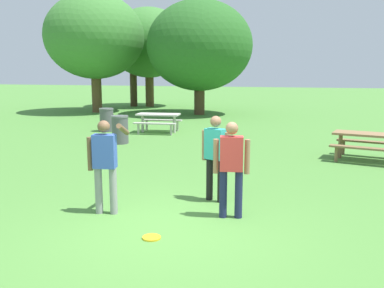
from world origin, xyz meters
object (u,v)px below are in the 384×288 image
picnic_table_far (158,119)px  person_bystander (215,153)px  person_thrower (231,163)px  tree_slender_mid (200,46)px  frisbee (152,237)px  trash_can_beside_table (120,130)px  tree_broad_center (133,52)px  picnic_table_near (366,140)px  tree_far_right (149,43)px  trash_can_further_along (107,120)px  person_catcher (105,160)px  tree_tall_left (95,37)px

picnic_table_far → person_bystander: bearing=-62.4°
person_thrower → tree_slender_mid: bearing=107.0°
frisbee → tree_slender_mid: tree_slender_mid is taller
trash_can_beside_table → tree_broad_center: (-5.87, 14.28, 3.30)m
picnic_table_near → tree_far_right: bearing=129.7°
picnic_table_far → trash_can_further_along: size_ratio=1.92×
frisbee → tree_broad_center: bearing=114.7°
tree_far_right → person_catcher: bearing=-70.0°
frisbee → person_catcher: bearing=144.7°
picnic_table_far → tree_slender_mid: 8.06m
person_thrower → tree_far_right: size_ratio=0.24×
trash_can_further_along → frisbee: bearing=-59.1°
trash_can_further_along → tree_slender_mid: tree_slender_mid is taller
person_thrower → tree_broad_center: (-10.93, 20.46, 2.84)m
trash_can_beside_table → tree_far_right: tree_far_right is taller
person_catcher → tree_slender_mid: bearing=99.7°
person_bystander → frisbee: 2.30m
tree_tall_left → tree_slender_mid: bearing=3.8°
person_bystander → tree_slender_mid: tree_slender_mid is taller
tree_far_right → person_thrower: bearing=-64.6°
person_bystander → tree_tall_left: bearing=125.7°
person_thrower → picnic_table_near: size_ratio=0.83×
picnic_table_far → trash_can_beside_table: (-0.35, -2.77, -0.08)m
person_thrower → tree_tall_left: (-11.30, 15.89, 3.52)m
person_thrower → person_bystander: same height
frisbee → picnic_table_far: bearing=110.2°
picnic_table_near → person_bystander: bearing=-123.8°
person_catcher → trash_can_further_along: (-4.76, 9.07, -0.48)m
trash_can_beside_table → tree_tall_left: (-6.24, 9.71, 3.98)m
person_bystander → picnic_table_near: (3.18, 4.76, -0.38)m
tree_far_right → tree_tall_left: bearing=-107.6°
picnic_table_near → trash_can_beside_table: 7.80m
tree_broad_center → frisbee: bearing=-65.3°
picnic_table_near → tree_slender_mid: bearing=125.7°
picnic_table_near → picnic_table_far: (-7.42, 3.36, 0.00)m
picnic_table_near → frisbee: bearing=-118.4°
picnic_table_near → trash_can_further_along: size_ratio=2.05×
trash_can_beside_table → person_catcher: bearing=-66.0°
person_bystander → picnic_table_far: size_ratio=0.89×
trash_can_beside_table → trash_can_further_along: 3.09m
picnic_table_near → tree_broad_center: (-13.65, 14.87, 3.22)m
person_bystander → frisbee: person_bystander is taller
picnic_table_far → tree_tall_left: (-6.59, 6.94, 3.90)m
frisbee → tree_far_right: (-8.84, 21.87, 4.35)m
trash_can_further_along → trash_can_beside_table: bearing=-53.9°
tree_tall_left → tree_slender_mid: (6.31, 0.42, -0.61)m
person_bystander → tree_broad_center: 22.43m
picnic_table_near → tree_broad_center: tree_broad_center is taller
tree_slender_mid → picnic_table_near: bearing=-54.3°
tree_far_right → person_bystander: bearing=-64.8°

